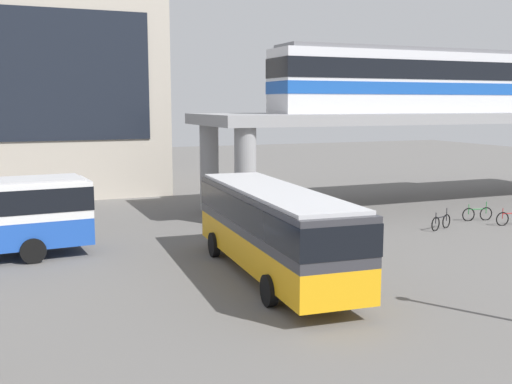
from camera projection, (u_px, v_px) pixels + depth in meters
name	position (u px, v px, depth m)	size (l,w,h in m)	color
ground_plane	(208.00, 240.00, 28.26)	(120.00, 120.00, 0.00)	#605E5B
elevated_platform	(437.00, 125.00, 38.48)	(30.39, 7.36, 5.65)	gray
train	(426.00, 80.00, 37.73)	(20.14, 2.96, 3.84)	silver
bus_main	(273.00, 223.00, 22.12)	(3.27, 11.18, 3.22)	orange
bicycle_green	(477.00, 214.00, 33.01)	(1.78, 0.35, 1.04)	black
bicycle_black	(441.00, 222.00, 30.70)	(1.69, 0.71, 1.04)	black
bicycle_red	(511.00, 218.00, 31.77)	(1.78, 0.34, 1.04)	black
pedestrian_by_bike_rack	(281.00, 212.00, 31.13)	(0.48, 0.43, 1.66)	navy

